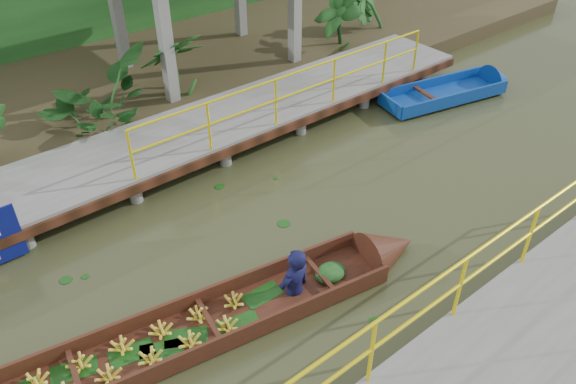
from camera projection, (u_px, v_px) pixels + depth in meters
ground at (267, 254)px, 9.31m from camera, size 80.00×80.00×0.00m
land_strip at (83, 87)px, 13.88m from camera, size 30.00×8.00×0.45m
far_dock at (163, 145)px, 11.19m from camera, size 16.00×2.06×1.66m
near_dock at (533, 380)px, 7.00m from camera, size 18.00×2.40×1.73m
vendor_boat at (165, 337)px, 7.64m from camera, size 9.18×2.40×1.99m
moored_blue_boat at (471, 87)px, 14.05m from camera, size 3.82×1.71×0.88m
tropical_plants at (168, 70)px, 12.63m from camera, size 14.02×1.02×1.27m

